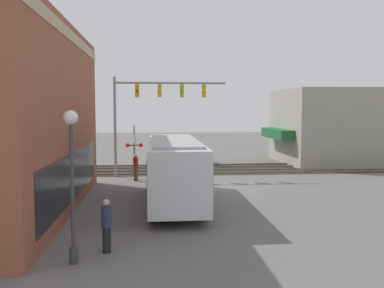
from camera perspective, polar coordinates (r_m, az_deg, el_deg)
ground_plane at (r=26.04m, az=3.39°, el=-5.81°), size 120.00×120.00×0.00m
shop_building at (r=39.46m, az=17.29°, el=2.26°), size 9.12×8.72×6.43m
city_bus at (r=21.52m, az=-2.40°, el=-3.23°), size 10.22×2.59×3.24m
traffic_signal_gantry at (r=29.96m, az=-5.44°, el=5.67°), size 0.42×7.83×6.95m
crossing_signal at (r=29.16m, az=-7.69°, el=-0.16°), size 1.41×1.18×3.81m
streetlamp at (r=13.47m, az=-15.72°, el=-3.72°), size 0.44×0.44×4.72m
rail_track_near at (r=31.90m, az=1.79°, el=-3.80°), size 2.60×60.00×0.15m
rail_track_far at (r=35.04m, az=1.16°, el=-3.03°), size 2.60×60.00×0.15m
parked_car_red at (r=37.24m, az=0.46°, el=-1.51°), size 4.71×1.82×1.53m
parked_car_silver at (r=44.04m, az=-3.80°, el=-0.65°), size 4.26×1.82×1.36m
pedestrian_by_lamp at (r=14.64m, az=-11.33°, el=-10.57°), size 0.34×0.34×1.79m
pedestrian_at_crossing at (r=28.44m, az=-7.53°, el=-3.07°), size 0.34×0.34×1.79m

